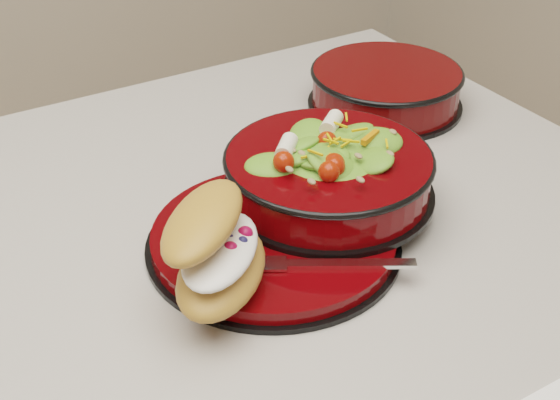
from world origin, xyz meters
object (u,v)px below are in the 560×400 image
dinner_plate (275,239)px  fork (324,264)px  croissant (217,249)px  salad_bowl (328,167)px  extra_bowl (386,86)px

dinner_plate → fork: fork is taller
croissant → fork: croissant is taller
salad_bowl → croissant: 0.19m
dinner_plate → salad_bowl: (0.08, 0.03, 0.05)m
dinner_plate → fork: (0.01, -0.07, 0.01)m
dinner_plate → extra_bowl: extra_bowl is taller
croissant → extra_bowl: 0.45m
salad_bowl → croissant: bearing=-156.7°
salad_bowl → croissant: (-0.17, -0.07, 0.00)m
fork → extra_bowl: 0.39m
dinner_plate → croissant: 0.11m
extra_bowl → croissant: bearing=-147.4°
salad_bowl → fork: size_ratio=1.56×
dinner_plate → salad_bowl: 0.10m
croissant → fork: 0.11m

